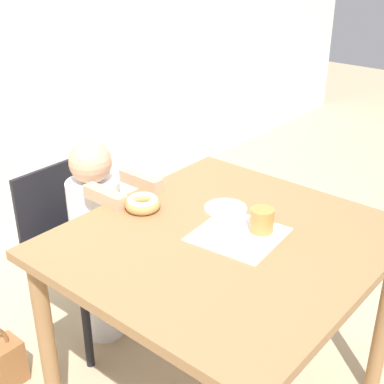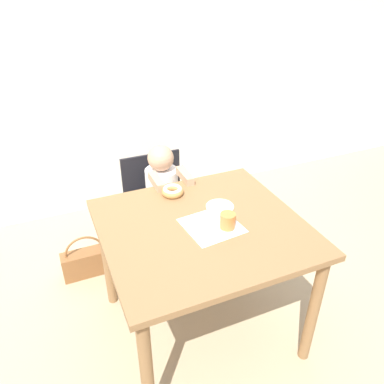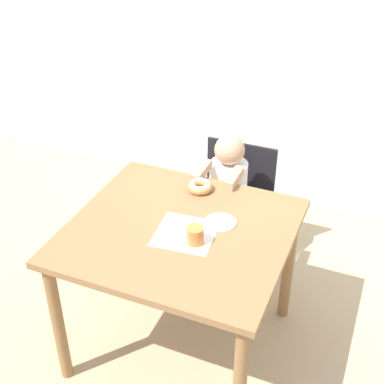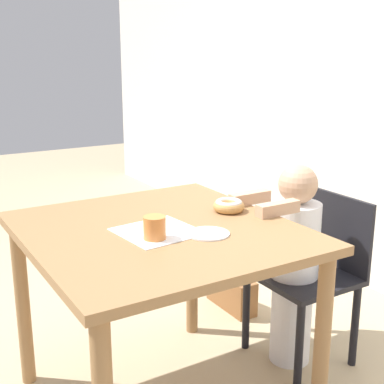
# 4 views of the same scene
# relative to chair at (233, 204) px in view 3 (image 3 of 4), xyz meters

# --- Properties ---
(ground_plane) EXTENTS (12.00, 12.00, 0.00)m
(ground_plane) POSITION_rel_chair_xyz_m (-0.01, -0.79, -0.43)
(ground_plane) COLOR tan
(wall_back) EXTENTS (8.00, 0.05, 2.50)m
(wall_back) POSITION_rel_chair_xyz_m (-0.01, 0.87, 0.82)
(wall_back) COLOR silver
(wall_back) RESTS_ON ground_plane
(dining_table) EXTENTS (1.04, 0.97, 0.78)m
(dining_table) POSITION_rel_chair_xyz_m (-0.01, -0.79, 0.24)
(dining_table) COLOR olive
(dining_table) RESTS_ON ground_plane
(chair) EXTENTS (0.44, 0.41, 0.78)m
(chair) POSITION_rel_chair_xyz_m (0.00, 0.00, 0.00)
(chair) COLOR black
(chair) RESTS_ON ground_plane
(child_figure) EXTENTS (0.24, 0.40, 0.95)m
(child_figure) POSITION_rel_chair_xyz_m (0.00, -0.11, 0.06)
(child_figure) COLOR white
(child_figure) RESTS_ON ground_plane
(donut) EXTENTS (0.13, 0.13, 0.05)m
(donut) POSITION_rel_chair_xyz_m (-0.04, -0.45, 0.38)
(donut) COLOR tan
(donut) RESTS_ON dining_table
(napkin) EXTENTS (0.30, 0.30, 0.00)m
(napkin) POSITION_rel_chair_xyz_m (0.03, -0.82, 0.35)
(napkin) COLOR white
(napkin) RESTS_ON dining_table
(handbag) EXTENTS (0.34, 0.12, 0.33)m
(handbag) POSITION_rel_chair_xyz_m (-0.58, -0.04, -0.31)
(handbag) COLOR brown
(handbag) RESTS_ON ground_plane
(cup) EXTENTS (0.08, 0.08, 0.09)m
(cup) POSITION_rel_chair_xyz_m (0.10, -0.87, 0.39)
(cup) COLOR orange
(cup) RESTS_ON dining_table
(plate) EXTENTS (0.16, 0.16, 0.01)m
(plate) POSITION_rel_chair_xyz_m (0.15, -0.68, 0.36)
(plate) COLOR white
(plate) RESTS_ON dining_table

